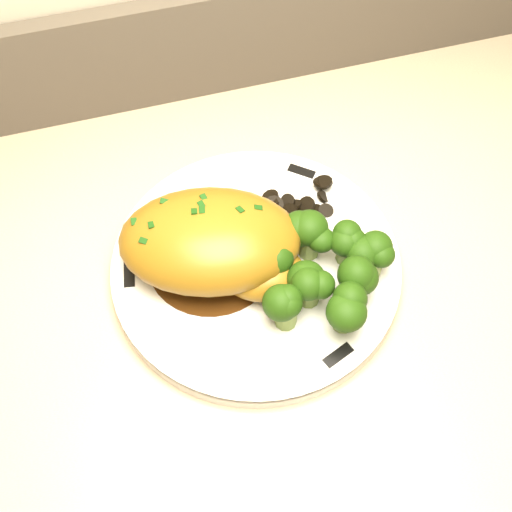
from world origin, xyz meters
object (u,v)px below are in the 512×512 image
object	(u,v)px
counter	(266,466)
plate	(256,267)
broccoli_florets	(326,272)
chicken_breast	(216,244)

from	to	relation	value
counter	plate	bearing A→B (deg)	85.59
broccoli_florets	counter	bearing A→B (deg)	-151.17
plate	chicken_breast	bearing A→B (deg)	165.11
broccoli_florets	plate	bearing A→B (deg)	140.93
chicken_breast	broccoli_florets	world-z (taller)	chicken_breast
chicken_breast	broccoli_florets	bearing A→B (deg)	-15.53
counter	plate	xyz separation A→B (m)	(0.01, 0.07, 0.44)
chicken_breast	broccoli_florets	size ratio (longest dim) A/B	1.57
plate	broccoli_florets	distance (m)	0.07
chicken_breast	plate	bearing A→B (deg)	0.30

